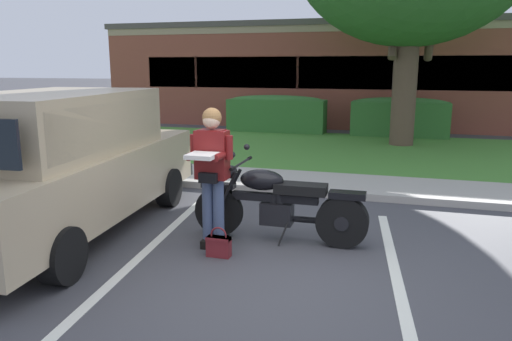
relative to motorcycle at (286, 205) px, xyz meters
name	(u,v)px	position (x,y,z in m)	size (l,w,h in m)	color
ground_plane	(267,270)	(0.02, -0.95, -0.48)	(140.00, 140.00, 0.00)	#424247
curb_strip	(317,193)	(0.02, 2.31, -0.42)	(60.00, 0.20, 0.12)	#ADA89E
concrete_walk	(325,183)	(0.02, 3.16, -0.44)	(60.00, 1.50, 0.08)	#ADA89E
grass_lawn	(347,150)	(0.02, 6.94, -0.45)	(60.00, 6.05, 0.06)	#478433
stall_stripe_0	(148,249)	(-1.53, -0.75, -0.48)	(0.12, 4.40, 0.01)	silver
stall_stripe_1	(396,277)	(1.38, -0.75, -0.48)	(0.12, 4.40, 0.01)	silver
motorcycle	(286,205)	(0.00, 0.00, 0.00)	(2.24, 0.82, 1.18)	black
rider_person	(212,167)	(-0.80, -0.46, 0.53)	(0.54, 0.59, 1.70)	black
handbag	(219,245)	(-0.62, -0.73, -0.34)	(0.28, 0.13, 0.36)	maroon
parked_suv_adjacent	(59,162)	(-2.90, -0.52, 0.48)	(2.31, 4.97, 1.86)	tan
hedge_left	(277,113)	(-2.63, 9.95, 0.17)	(3.21, 0.90, 1.24)	#336B2D
hedge_center_left	(400,117)	(1.27, 9.95, 0.17)	(2.90, 0.90, 1.24)	#336B2D
brick_building	(411,73)	(1.59, 15.85, 1.39)	(22.68, 9.24, 3.74)	brown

